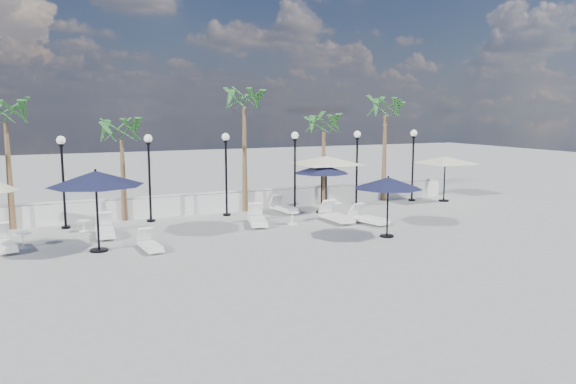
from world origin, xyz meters
name	(u,v)px	position (x,y,z in m)	size (l,w,h in m)	color
ground	(283,246)	(0.00, 0.00, 0.00)	(100.00, 100.00, 0.00)	gray
balustrade	(220,202)	(0.00, 7.50, 0.47)	(26.00, 0.30, 1.01)	silver
lamppost_1	(63,169)	(-7.00, 6.50, 2.49)	(0.36, 0.36, 3.84)	black
lamppost_2	(149,165)	(-3.50, 6.50, 2.49)	(0.36, 0.36, 3.84)	black
lamppost_3	(226,162)	(0.00, 6.50, 2.49)	(0.36, 0.36, 3.84)	black
lamppost_4	(295,160)	(3.50, 6.50, 2.49)	(0.36, 0.36, 3.84)	black
lamppost_5	(357,157)	(7.00, 6.50, 2.49)	(0.36, 0.36, 3.84)	black
lamppost_6	(413,155)	(10.50, 6.50, 2.49)	(0.36, 0.36, 3.84)	black
palm_0	(5,119)	(-9.00, 7.30, 4.53)	(2.60, 2.60, 5.50)	brown
palm_1	(121,136)	(-4.50, 7.30, 3.75)	(2.60, 2.60, 4.70)	brown
palm_2	(244,105)	(1.20, 7.30, 5.12)	(2.60, 2.60, 6.10)	brown
palm_3	(324,128)	(5.50, 7.30, 3.95)	(2.60, 2.60, 4.90)	brown
palm_4	(385,113)	(9.20, 7.30, 4.73)	(2.60, 2.60, 5.70)	brown
lounger_1	(105,230)	(-5.69, 4.23, 0.26)	(0.81, 2.11, 0.78)	white
lounger_2	(3,243)	(-9.21, 3.40, 0.27)	(1.05, 2.20, 0.79)	white
lounger_3	(150,244)	(-4.51, 1.31, 0.21)	(0.68, 1.73, 0.64)	white
lounger_4	(257,219)	(0.48, 3.80, 0.26)	(1.17, 2.18, 0.78)	white
lounger_5	(284,207)	(2.78, 6.22, 0.23)	(0.83, 1.90, 0.69)	white
lounger_6	(368,218)	(4.97, 2.12, 0.25)	(1.15, 2.07, 0.74)	white
lounger_7	(336,216)	(3.91, 3.06, 0.26)	(0.76, 2.11, 0.78)	white
side_table_0	(84,225)	(-6.37, 5.51, 0.29)	(0.50, 0.50, 0.48)	white
side_table_1	(22,239)	(-8.57, 3.47, 0.34)	(0.58, 0.58, 0.56)	white
side_table_2	(293,217)	(1.95, 3.40, 0.32)	(0.54, 0.54, 0.53)	white
parasol_navy_left	(96,179)	(-6.15, 1.94, 2.54)	(3.27, 3.27, 2.88)	black
parasol_navy_mid	(322,169)	(4.39, 5.40, 2.09)	(2.66, 2.66, 2.38)	black
parasol_navy_right	(388,183)	(4.28, -0.30, 2.10)	(2.66, 2.66, 2.39)	black
parasol_cream_sq_a	(326,156)	(5.07, 6.20, 2.62)	(5.76, 5.76, 2.83)	black
parasol_cream_sq_b	(445,157)	(12.00, 5.69, 2.40)	(5.19, 5.19, 2.60)	black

